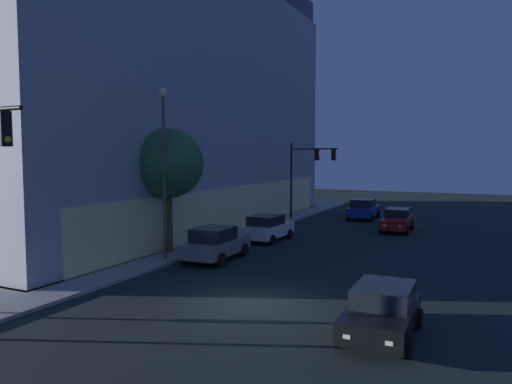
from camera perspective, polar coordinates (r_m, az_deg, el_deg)
name	(u,v)px	position (r m, az deg, el deg)	size (l,w,h in m)	color
ground_plane	(249,305)	(18.19, -0.81, -13.22)	(120.00, 120.00, 0.00)	black
modern_building	(123,94)	(40.89, -15.46, 11.11)	(35.92, 21.00, 20.99)	#4C4C51
traffic_light_far_corner	(308,166)	(40.36, 6.20, 3.07)	(0.47, 4.09, 6.40)	black
street_lamp_sidewalk	(164,154)	(25.06, -10.83, 4.43)	(0.44, 0.44, 8.73)	#494949
sidewalk_tree	(169,164)	(26.91, -10.27, 3.31)	(3.83, 3.83, 6.82)	brown
car_black	(382,310)	(15.59, 14.69, -13.36)	(4.17, 2.14, 1.52)	black
car_grey	(216,243)	(25.50, -4.81, -6.05)	(4.61, 2.35, 1.76)	slate
car_white	(267,228)	(31.15, 1.35, -4.22)	(4.29, 2.27, 1.67)	silver
car_red	(397,220)	(36.50, 16.34, -3.16)	(4.44, 2.06, 1.63)	maroon
car_blue	(364,209)	(42.79, 12.61, -1.96)	(4.78, 2.25, 1.74)	navy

